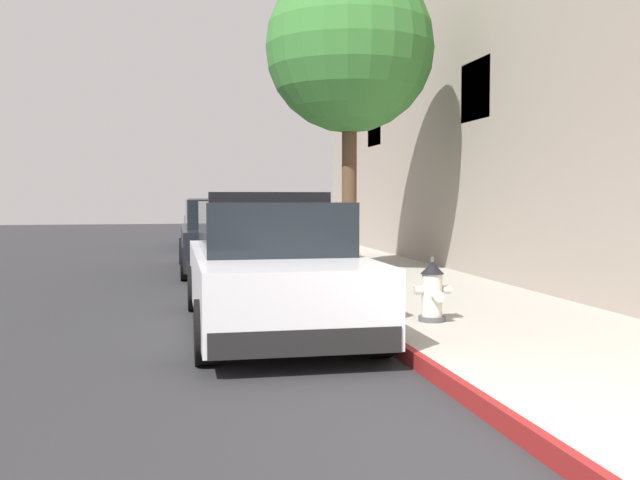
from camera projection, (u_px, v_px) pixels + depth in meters
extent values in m
cube|color=#2B2B2D|center=(57.00, 290.00, 13.36)|extent=(32.76, 60.00, 0.20)
cube|color=#ADA89E|center=(371.00, 273.00, 14.53)|extent=(3.19, 60.00, 0.16)
cube|color=maroon|center=(290.00, 275.00, 14.21)|extent=(0.08, 60.00, 0.16)
cube|color=black|center=(476.00, 90.00, 13.30)|extent=(0.06, 1.30, 1.10)
cube|color=black|center=(375.00, 126.00, 20.01)|extent=(0.06, 1.30, 1.10)
cube|color=white|center=(271.00, 283.00, 8.78)|extent=(1.84, 4.80, 0.76)
cube|color=black|center=(269.00, 226.00, 8.89)|extent=(1.64, 2.50, 0.60)
cube|color=black|center=(305.00, 342.00, 6.51)|extent=(1.76, 0.16, 0.24)
cube|color=black|center=(251.00, 282.00, 11.09)|extent=(1.76, 0.16, 0.24)
cylinder|color=black|center=(196.00, 288.00, 10.29)|extent=(0.22, 0.64, 0.64)
cylinder|color=black|center=(314.00, 285.00, 10.63)|extent=(0.22, 0.64, 0.64)
cylinder|color=black|center=(206.00, 332.00, 6.96)|extent=(0.22, 0.64, 0.64)
cylinder|color=black|center=(378.00, 326.00, 7.30)|extent=(0.22, 0.64, 0.64)
cube|color=black|center=(270.00, 197.00, 8.82)|extent=(1.48, 0.20, 0.12)
cube|color=red|center=(241.00, 197.00, 8.75)|extent=(0.44, 0.18, 0.11)
cube|color=#1E33E0|center=(298.00, 197.00, 8.89)|extent=(0.44, 0.18, 0.11)
cube|color=black|center=(225.00, 244.00, 15.76)|extent=(1.84, 4.80, 0.76)
cube|color=black|center=(224.00, 213.00, 15.87)|extent=(1.64, 2.50, 0.60)
cube|color=black|center=(234.00, 267.00, 13.49)|extent=(1.76, 0.16, 0.24)
cube|color=black|center=(218.00, 249.00, 18.07)|extent=(1.76, 0.16, 0.24)
cylinder|color=black|center=(184.00, 251.00, 17.27)|extent=(0.22, 0.64, 0.64)
cylinder|color=black|center=(256.00, 250.00, 17.61)|extent=(0.22, 0.64, 0.64)
cylinder|color=black|center=(186.00, 264.00, 13.95)|extent=(0.22, 0.64, 0.64)
cylinder|color=black|center=(275.00, 263.00, 14.29)|extent=(0.22, 0.64, 0.64)
cube|color=navy|center=(214.00, 229.00, 23.39)|extent=(1.84, 4.80, 0.76)
cube|color=black|center=(214.00, 208.00, 23.50)|extent=(1.64, 2.50, 0.60)
cube|color=black|center=(218.00, 241.00, 21.12)|extent=(1.76, 0.16, 0.24)
cube|color=black|center=(210.00, 233.00, 25.70)|extent=(1.76, 0.16, 0.24)
cylinder|color=black|center=(186.00, 234.00, 24.90)|extent=(0.22, 0.64, 0.64)
cylinder|color=black|center=(236.00, 234.00, 25.24)|extent=(0.22, 0.64, 0.64)
cylinder|color=black|center=(188.00, 240.00, 21.57)|extent=(0.22, 0.64, 0.64)
cylinder|color=black|center=(246.00, 240.00, 21.91)|extent=(0.22, 0.64, 0.64)
cylinder|color=#4C4C51|center=(432.00, 319.00, 8.51)|extent=(0.32, 0.32, 0.06)
cylinder|color=silver|center=(432.00, 295.00, 8.49)|extent=(0.24, 0.24, 0.50)
cone|color=black|center=(432.00, 268.00, 8.47)|extent=(0.28, 0.28, 0.14)
cylinder|color=#4C4C51|center=(432.00, 259.00, 8.47)|extent=(0.05, 0.05, 0.06)
cylinder|color=silver|center=(418.00, 290.00, 8.46)|extent=(0.10, 0.10, 0.10)
cylinder|color=silver|center=(446.00, 290.00, 8.52)|extent=(0.10, 0.10, 0.10)
cylinder|color=silver|center=(438.00, 296.00, 8.32)|extent=(0.13, 0.12, 0.13)
cylinder|color=brown|center=(349.00, 191.00, 13.64)|extent=(0.28, 0.28, 3.13)
sphere|color=#387A33|center=(350.00, 48.00, 13.48)|extent=(3.15, 3.15, 3.15)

